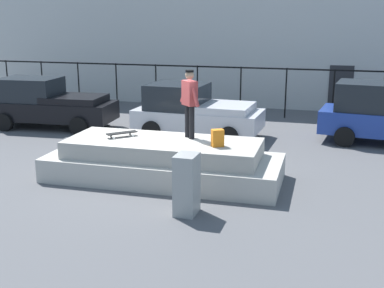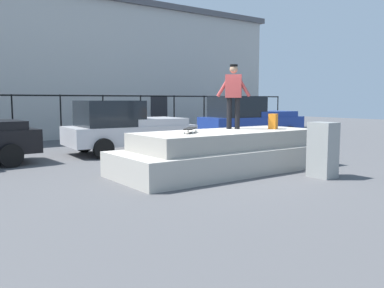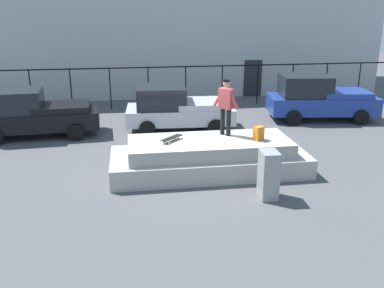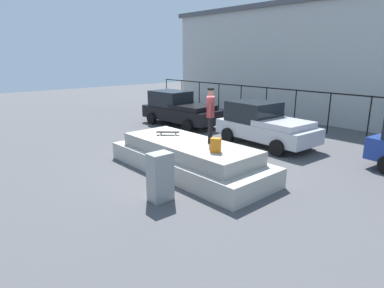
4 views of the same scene
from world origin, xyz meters
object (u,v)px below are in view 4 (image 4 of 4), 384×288
(skateboard, at_px, (168,132))
(car_black_pickup_near, at_px, (178,109))
(skateboarder, at_px, (211,112))
(car_silver_pickup_mid, at_px, (264,124))
(utility_box, at_px, (160,177))
(backpack, at_px, (216,145))

(skateboard, bearing_deg, car_black_pickup_near, 137.35)
(skateboard, bearing_deg, skateboarder, 12.43)
(car_black_pickup_near, bearing_deg, car_silver_pickup_mid, 1.50)
(car_silver_pickup_mid, xyz_separation_m, utility_box, (1.67, -6.74, -0.24))
(backpack, bearing_deg, car_silver_pickup_mid, -97.13)
(car_black_pickup_near, distance_m, utility_box, 9.80)
(skateboard, relative_size, car_black_pickup_near, 0.15)
(car_silver_pickup_mid, bearing_deg, car_black_pickup_near, -178.50)
(skateboard, relative_size, utility_box, 0.55)
(skateboarder, xyz_separation_m, skateboard, (-1.71, -0.38, -0.90))
(skateboarder, height_order, backpack, skateboarder)
(backpack, relative_size, car_black_pickup_near, 0.09)
(skateboarder, bearing_deg, utility_box, -75.82)
(car_black_pickup_near, bearing_deg, backpack, -32.61)
(skateboard, xyz_separation_m, car_silver_pickup_mid, (0.66, 4.67, -0.24))
(skateboard, height_order, car_black_pickup_near, car_black_pickup_near)
(skateboarder, distance_m, backpack, 1.35)
(car_black_pickup_near, height_order, car_silver_pickup_mid, car_black_pickup_near)
(car_black_pickup_near, relative_size, car_silver_pickup_mid, 1.07)
(utility_box, bearing_deg, skateboarder, 105.63)
(car_black_pickup_near, relative_size, utility_box, 3.66)
(skateboard, height_order, car_silver_pickup_mid, car_silver_pickup_mid)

